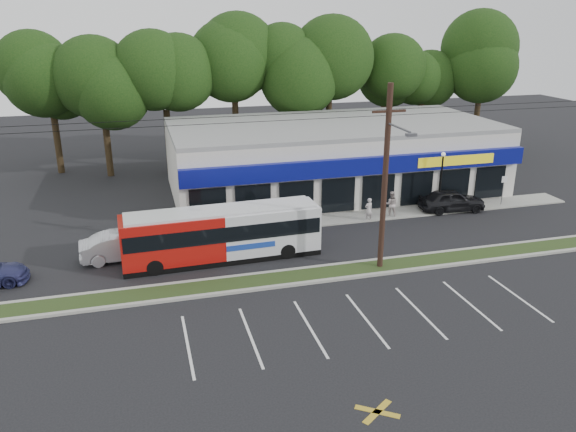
{
  "coord_description": "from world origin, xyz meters",
  "views": [
    {
      "loc": [
        -9.31,
        -24.81,
        13.13
      ],
      "look_at": [
        -1.15,
        5.0,
        2.04
      ],
      "focal_mm": 35.0,
      "sensor_mm": 36.0,
      "label": 1
    }
  ],
  "objects_px": {
    "utility_pole": "(383,174)",
    "sign_post": "(504,185)",
    "pedestrian_a": "(369,210)",
    "car_dark": "(452,200)",
    "metrobus": "(222,233)",
    "pedestrian_b": "(391,204)",
    "lamp_post": "(441,174)",
    "car_silver": "(124,246)"
  },
  "relations": [
    {
      "from": "metrobus",
      "to": "pedestrian_b",
      "type": "relative_size",
      "value": 6.09
    },
    {
      "from": "lamp_post",
      "to": "sign_post",
      "type": "bearing_deg",
      "value": -2.58
    },
    {
      "from": "pedestrian_a",
      "to": "pedestrian_b",
      "type": "xyz_separation_m",
      "value": [
        1.85,
        0.42,
        0.1
      ]
    },
    {
      "from": "metrobus",
      "to": "car_dark",
      "type": "relative_size",
      "value": 2.42
    },
    {
      "from": "utility_pole",
      "to": "pedestrian_b",
      "type": "distance_m",
      "value": 9.82
    },
    {
      "from": "utility_pole",
      "to": "metrobus",
      "type": "height_order",
      "value": "utility_pole"
    },
    {
      "from": "utility_pole",
      "to": "metrobus",
      "type": "relative_size",
      "value": 4.47
    },
    {
      "from": "lamp_post",
      "to": "pedestrian_b",
      "type": "xyz_separation_m",
      "value": [
        -3.83,
        -0.3,
        -1.75
      ]
    },
    {
      "from": "lamp_post",
      "to": "sign_post",
      "type": "distance_m",
      "value": 5.13
    },
    {
      "from": "metrobus",
      "to": "pedestrian_a",
      "type": "xyz_separation_m",
      "value": [
        10.45,
        3.58,
        -0.77
      ]
    },
    {
      "from": "metrobus",
      "to": "pedestrian_a",
      "type": "bearing_deg",
      "value": 17.02
    },
    {
      "from": "lamp_post",
      "to": "sign_post",
      "type": "height_order",
      "value": "lamp_post"
    },
    {
      "from": "utility_pole",
      "to": "pedestrian_a",
      "type": "bearing_deg",
      "value": 70.85
    },
    {
      "from": "sign_post",
      "to": "car_silver",
      "type": "height_order",
      "value": "sign_post"
    },
    {
      "from": "sign_post",
      "to": "utility_pole",
      "type": "bearing_deg",
      "value": -149.85
    },
    {
      "from": "pedestrian_a",
      "to": "utility_pole",
      "type": "bearing_deg",
      "value": 57.89
    },
    {
      "from": "car_dark",
      "to": "pedestrian_a",
      "type": "distance_m",
      "value": 6.52
    },
    {
      "from": "lamp_post",
      "to": "car_dark",
      "type": "bearing_deg",
      "value": -19.92
    },
    {
      "from": "sign_post",
      "to": "car_dark",
      "type": "xyz_separation_m",
      "value": [
        -4.17,
        -0.07,
        -0.77
      ]
    },
    {
      "from": "utility_pole",
      "to": "sign_post",
      "type": "distance_m",
      "value": 15.71
    },
    {
      "from": "lamp_post",
      "to": "car_silver",
      "type": "distance_m",
      "value": 21.79
    },
    {
      "from": "pedestrian_a",
      "to": "pedestrian_b",
      "type": "height_order",
      "value": "pedestrian_b"
    },
    {
      "from": "lamp_post",
      "to": "pedestrian_b",
      "type": "bearing_deg",
      "value": -175.53
    },
    {
      "from": "car_silver",
      "to": "pedestrian_a",
      "type": "xyz_separation_m",
      "value": [
        15.85,
        2.1,
        0.01
      ]
    },
    {
      "from": "metrobus",
      "to": "lamp_post",
      "type": "bearing_deg",
      "value": 13.01
    },
    {
      "from": "car_silver",
      "to": "pedestrian_b",
      "type": "relative_size",
      "value": 2.65
    },
    {
      "from": "car_dark",
      "to": "car_silver",
      "type": "relative_size",
      "value": 0.95
    },
    {
      "from": "sign_post",
      "to": "pedestrian_a",
      "type": "height_order",
      "value": "sign_post"
    },
    {
      "from": "utility_pole",
      "to": "pedestrian_a",
      "type": "xyz_separation_m",
      "value": [
        2.49,
        7.16,
        -4.6
      ]
    },
    {
      "from": "sign_post",
      "to": "car_dark",
      "type": "bearing_deg",
      "value": -178.97
    },
    {
      "from": "utility_pole",
      "to": "pedestrian_b",
      "type": "xyz_separation_m",
      "value": [
        4.33,
        7.57,
        -4.49
      ]
    },
    {
      "from": "sign_post",
      "to": "pedestrian_a",
      "type": "bearing_deg",
      "value": -177.37
    },
    {
      "from": "car_silver",
      "to": "pedestrian_b",
      "type": "distance_m",
      "value": 17.87
    },
    {
      "from": "lamp_post",
      "to": "car_dark",
      "type": "relative_size",
      "value": 0.92
    },
    {
      "from": "car_dark",
      "to": "car_silver",
      "type": "distance_m",
      "value": 22.5
    },
    {
      "from": "car_dark",
      "to": "car_silver",
      "type": "bearing_deg",
      "value": 101.57
    },
    {
      "from": "lamp_post",
      "to": "pedestrian_a",
      "type": "bearing_deg",
      "value": -172.82
    },
    {
      "from": "sign_post",
      "to": "pedestrian_a",
      "type": "xyz_separation_m",
      "value": [
        -10.68,
        -0.49,
        -0.74
      ]
    },
    {
      "from": "sign_post",
      "to": "pedestrian_a",
      "type": "relative_size",
      "value": 1.36
    },
    {
      "from": "car_dark",
      "to": "car_silver",
      "type": "height_order",
      "value": "car_silver"
    },
    {
      "from": "utility_pole",
      "to": "car_silver",
      "type": "relative_size",
      "value": 10.28
    },
    {
      "from": "utility_pole",
      "to": "sign_post",
      "type": "height_order",
      "value": "utility_pole"
    }
  ]
}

